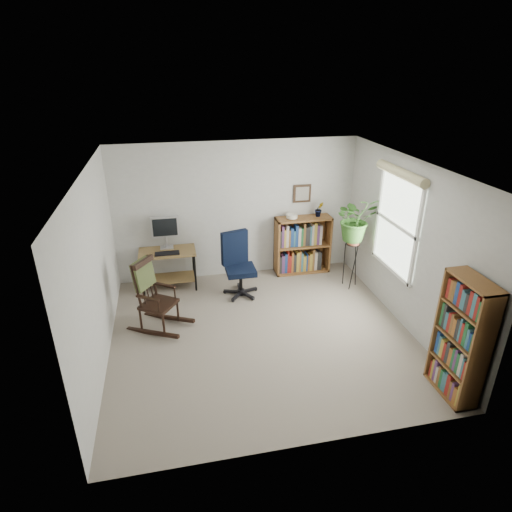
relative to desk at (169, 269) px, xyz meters
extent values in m
cube|color=gray|center=(1.25, -1.70, -0.34)|extent=(4.20, 4.00, 0.00)
cube|color=white|center=(1.25, -1.70, 2.06)|extent=(4.20, 4.00, 0.00)
cube|color=beige|center=(1.25, 0.30, 0.86)|extent=(4.20, 0.00, 2.40)
cube|color=beige|center=(1.25, -3.70, 0.86)|extent=(4.20, 0.00, 2.40)
cube|color=beige|center=(-0.85, -1.70, 0.86)|extent=(0.00, 4.00, 2.40)
cube|color=beige|center=(3.35, -1.70, 0.86)|extent=(0.00, 4.00, 2.40)
cube|color=black|center=(0.00, -0.12, 0.35)|extent=(0.40, 0.15, 0.02)
imported|color=#336724|center=(3.05, -0.61, 1.25)|extent=(1.69, 1.88, 1.46)
imported|color=#336724|center=(2.69, 0.13, 0.77)|extent=(0.13, 0.24, 0.11)
camera|label=1|loc=(0.11, -6.69, 3.23)|focal=30.00mm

